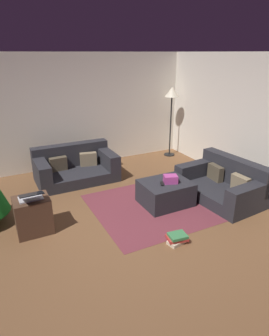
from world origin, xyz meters
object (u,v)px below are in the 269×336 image
at_px(couch_right, 224,184).
at_px(book_stack, 177,238).
at_px(laptop, 31,197).
at_px(corner_lamp, 172,98).
at_px(couch_left, 75,167).
at_px(ottoman, 165,193).
at_px(side_table, 33,215).
at_px(gift_box, 171,179).
at_px(tv_remote, 162,184).

distance_m(couch_right, book_stack, 1.83).
distance_m(couch_right, laptop, 3.46).
distance_m(laptop, corner_lamp, 4.51).
height_order(couch_left, couch_right, couch_right).
distance_m(ottoman, side_table, 2.29).
bearing_deg(laptop, book_stack, -33.71).
bearing_deg(gift_box, tv_remote, 176.46).
relative_size(couch_right, gift_box, 6.80).
distance_m(ottoman, laptop, 2.32).
xyz_separation_m(tv_remote, book_stack, (-0.39, -1.05, -0.36)).
bearing_deg(couch_left, tv_remote, 118.64).
distance_m(side_table, corner_lamp, 4.57).
height_order(ottoman, laptop, laptop).
relative_size(gift_box, tv_remote, 1.48).
distance_m(couch_left, couch_right, 3.11).
xyz_separation_m(ottoman, corner_lamp, (1.57, 2.25, 1.31)).
height_order(couch_right, side_table, couch_right).
bearing_deg(ottoman, book_stack, -114.32).
bearing_deg(couch_right, laptop, 79.38).
bearing_deg(corner_lamp, ottoman, -124.92).
distance_m(tv_remote, corner_lamp, 3.05).
relative_size(couch_right, corner_lamp, 0.90).
height_order(ottoman, tv_remote, tv_remote).
height_order(couch_left, tv_remote, couch_left).
relative_size(side_table, corner_lamp, 0.32).
distance_m(couch_left, corner_lamp, 3.01).
bearing_deg(side_table, corner_lamp, 28.57).
bearing_deg(side_table, ottoman, -3.86).
bearing_deg(couch_left, book_stack, 102.41).
bearing_deg(laptop, side_table, 90.80).
xyz_separation_m(tv_remote, side_table, (-2.17, 0.20, -0.16)).
bearing_deg(corner_lamp, gift_box, -123.27).
xyz_separation_m(side_table, corner_lamp, (3.86, 2.10, 1.24)).
distance_m(gift_box, book_stack, 1.25).
height_order(couch_right, laptop, laptop).
bearing_deg(tv_remote, couch_right, 15.92).
bearing_deg(side_table, tv_remote, -5.20).
height_order(couch_left, book_stack, couch_left).
height_order(tv_remote, book_stack, tv_remote).
xyz_separation_m(couch_left, side_table, (-1.15, -1.69, 0.01)).
xyz_separation_m(couch_left, ottoman, (1.14, -1.85, -0.06)).
relative_size(gift_box, corner_lamp, 0.13).
relative_size(side_table, book_stack, 1.71).
xyz_separation_m(ottoman, laptop, (-2.28, 0.10, 0.41)).
bearing_deg(book_stack, couch_left, 102.34).
relative_size(tv_remote, laptop, 0.41).
bearing_deg(corner_lamp, couch_right, -99.84).
bearing_deg(couch_left, gift_box, 122.28).
bearing_deg(side_table, laptop, -89.20).
xyz_separation_m(gift_box, side_table, (-2.34, 0.21, -0.21)).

